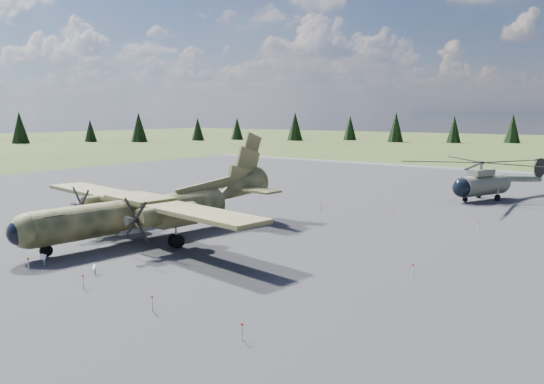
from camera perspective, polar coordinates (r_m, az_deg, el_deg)
The scene contains 8 objects.
ground at distance 43.05m, azimuth -6.03°, elevation -5.14°, with size 500.00×500.00×0.00m, color #485525.
apron at distance 50.67m, azimuth 1.66°, elevation -3.04°, with size 120.00×120.00×0.04m, color slate.
transport_plane at distance 44.23m, azimuth -12.93°, elevation -1.58°, with size 26.93×24.31×8.86m.
helicopter_near at distance 66.56m, azimuth 21.80°, elevation 1.94°, with size 23.52×23.52×4.58m.
info_placard_left at distance 38.67m, azimuth -23.37°, elevation -6.55°, with size 0.52×0.25×0.80m.
info_placard_right at distance 35.56m, azimuth -18.55°, elevation -7.75°, with size 0.44×0.28×0.64m.
barrier_fence at distance 43.19m, azimuth -6.56°, elevation -4.42°, with size 33.12×29.62×0.85m.
treeline at distance 44.60m, azimuth -8.48°, elevation 1.65°, with size 334.12×336.33×10.99m.
Camera 1 is at (28.47, -30.69, 10.05)m, focal length 35.00 mm.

